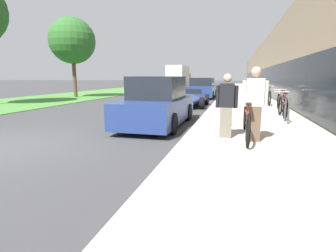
{
  "coord_description": "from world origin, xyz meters",
  "views": [
    {
      "loc": [
        5.1,
        -4.63,
        1.56
      ],
      "look_at": [
        0.64,
        12.81,
        -1.81
      ],
      "focal_mm": 28.0,
      "sensor_mm": 36.0,
      "label": 1
    }
  ],
  "objects_px": {
    "vintage_roadster_curbside": "(190,99)",
    "street_tree_far": "(72,41)",
    "person_rider": "(254,104)",
    "cruiser_bike_nearest": "(283,107)",
    "cruiser_bike_farthest": "(268,97)",
    "tandem_bicycle": "(246,122)",
    "bike_rack_hoop": "(287,107)",
    "parked_sedan_curbside": "(158,104)",
    "person_bystander": "(226,106)",
    "moving_truck": "(179,77)",
    "cruiser_bike_middle": "(281,102)",
    "parked_sedan_far": "(202,89)"
  },
  "relations": [
    {
      "from": "person_rider",
      "to": "parked_sedan_curbside",
      "type": "xyz_separation_m",
      "value": [
        -2.84,
        1.98,
        -0.25
      ]
    },
    {
      "from": "cruiser_bike_middle",
      "to": "vintage_roadster_curbside",
      "type": "xyz_separation_m",
      "value": [
        -4.29,
        1.7,
        -0.11
      ]
    },
    {
      "from": "street_tree_far",
      "to": "cruiser_bike_farthest",
      "type": "bearing_deg",
      "value": -14.64
    },
    {
      "from": "moving_truck",
      "to": "street_tree_far",
      "type": "relative_size",
      "value": 1.23
    },
    {
      "from": "person_bystander",
      "to": "moving_truck",
      "type": "xyz_separation_m",
      "value": [
        -7.51,
        29.99,
        0.65
      ]
    },
    {
      "from": "tandem_bicycle",
      "to": "cruiser_bike_farthest",
      "type": "distance_m",
      "value": 8.13
    },
    {
      "from": "vintage_roadster_curbside",
      "to": "street_tree_far",
      "type": "relative_size",
      "value": 0.64
    },
    {
      "from": "cruiser_bike_nearest",
      "to": "parked_sedan_curbside",
      "type": "distance_m",
      "value": 4.6
    },
    {
      "from": "cruiser_bike_nearest",
      "to": "parked_sedan_curbside",
      "type": "relative_size",
      "value": 0.44
    },
    {
      "from": "cruiser_bike_nearest",
      "to": "cruiser_bike_farthest",
      "type": "distance_m",
      "value": 4.32
    },
    {
      "from": "tandem_bicycle",
      "to": "bike_rack_hoop",
      "type": "bearing_deg",
      "value": 61.48
    },
    {
      "from": "cruiser_bike_nearest",
      "to": "vintage_roadster_curbside",
      "type": "height_order",
      "value": "cruiser_bike_nearest"
    },
    {
      "from": "cruiser_bike_farthest",
      "to": "parked_sedan_curbside",
      "type": "xyz_separation_m",
      "value": [
        -4.1,
        -6.37,
        0.17
      ]
    },
    {
      "from": "tandem_bicycle",
      "to": "bike_rack_hoop",
      "type": "relative_size",
      "value": 3.17
    },
    {
      "from": "bike_rack_hoop",
      "to": "cruiser_bike_farthest",
      "type": "bearing_deg",
      "value": 89.33
    },
    {
      "from": "cruiser_bike_farthest",
      "to": "parked_sedan_curbside",
      "type": "height_order",
      "value": "parked_sedan_curbside"
    },
    {
      "from": "street_tree_far",
      "to": "bike_rack_hoop",
      "type": "bearing_deg",
      "value": -33.8
    },
    {
      "from": "person_bystander",
      "to": "cruiser_bike_nearest",
      "type": "height_order",
      "value": "person_bystander"
    },
    {
      "from": "vintage_roadster_curbside",
      "to": "cruiser_bike_farthest",
      "type": "bearing_deg",
      "value": 7.58
    },
    {
      "from": "cruiser_bike_farthest",
      "to": "cruiser_bike_nearest",
      "type": "bearing_deg",
      "value": -89.89
    },
    {
      "from": "person_rider",
      "to": "cruiser_bike_nearest",
      "type": "bearing_deg",
      "value": 72.59
    },
    {
      "from": "cruiser_bike_middle",
      "to": "person_bystander",
      "type": "bearing_deg",
      "value": -109.8
    },
    {
      "from": "cruiser_bike_farthest",
      "to": "vintage_roadster_curbside",
      "type": "bearing_deg",
      "value": -172.42
    },
    {
      "from": "tandem_bicycle",
      "to": "person_bystander",
      "type": "distance_m",
      "value": 0.63
    },
    {
      "from": "moving_truck",
      "to": "vintage_roadster_curbside",
      "type": "bearing_deg",
      "value": -76.58
    },
    {
      "from": "person_rider",
      "to": "moving_truck",
      "type": "xyz_separation_m",
      "value": [
        -8.12,
        30.2,
        0.58
      ]
    },
    {
      "from": "person_rider",
      "to": "cruiser_bike_nearest",
      "type": "height_order",
      "value": "person_rider"
    },
    {
      "from": "cruiser_bike_farthest",
      "to": "parked_sedan_curbside",
      "type": "distance_m",
      "value": 7.58
    },
    {
      "from": "tandem_bicycle",
      "to": "street_tree_far",
      "type": "bearing_deg",
      "value": 136.82
    },
    {
      "from": "tandem_bicycle",
      "to": "cruiser_bike_farthest",
      "type": "relative_size",
      "value": 1.55
    },
    {
      "from": "cruiser_bike_nearest",
      "to": "parked_sedan_curbside",
      "type": "bearing_deg",
      "value": -153.42
    },
    {
      "from": "vintage_roadster_curbside",
      "to": "moving_truck",
      "type": "relative_size",
      "value": 0.53
    },
    {
      "from": "cruiser_bike_nearest",
      "to": "cruiser_bike_farthest",
      "type": "xyz_separation_m",
      "value": [
        -0.01,
        4.32,
        0.02
      ]
    },
    {
      "from": "person_bystander",
      "to": "cruiser_bike_middle",
      "type": "height_order",
      "value": "person_bystander"
    },
    {
      "from": "parked_sedan_far",
      "to": "bike_rack_hoop",
      "type": "bearing_deg",
      "value": -69.95
    },
    {
      "from": "moving_truck",
      "to": "street_tree_far",
      "type": "xyz_separation_m",
      "value": [
        -4.37,
        -18.26,
        2.69
      ]
    },
    {
      "from": "parked_sedan_far",
      "to": "moving_truck",
      "type": "distance_m",
      "value": 17.09
    },
    {
      "from": "cruiser_bike_middle",
      "to": "cruiser_bike_farthest",
      "type": "xyz_separation_m",
      "value": [
        -0.25,
        2.24,
        0.03
      ]
    },
    {
      "from": "tandem_bicycle",
      "to": "cruiser_bike_nearest",
      "type": "height_order",
      "value": "cruiser_bike_nearest"
    },
    {
      "from": "moving_truck",
      "to": "cruiser_bike_nearest",
      "type": "bearing_deg",
      "value": -70.27
    },
    {
      "from": "tandem_bicycle",
      "to": "cruiser_bike_nearest",
      "type": "relative_size",
      "value": 1.48
    },
    {
      "from": "person_bystander",
      "to": "bike_rack_hoop",
      "type": "xyz_separation_m",
      "value": [
        1.81,
        2.57,
        -0.25
      ]
    },
    {
      "from": "bike_rack_hoop",
      "to": "parked_sedan_curbside",
      "type": "bearing_deg",
      "value": -168.75
    },
    {
      "from": "vintage_roadster_curbside",
      "to": "person_rider",
      "type": "bearing_deg",
      "value": -70.4
    },
    {
      "from": "street_tree_far",
      "to": "vintage_roadster_curbside",
      "type": "bearing_deg",
      "value": -23.03
    },
    {
      "from": "tandem_bicycle",
      "to": "cruiser_bike_farthest",
      "type": "bearing_deg",
      "value": 80.15
    },
    {
      "from": "tandem_bicycle",
      "to": "moving_truck",
      "type": "bearing_deg",
      "value": 104.98
    },
    {
      "from": "bike_rack_hoop",
      "to": "moving_truck",
      "type": "relative_size",
      "value": 0.12
    },
    {
      "from": "street_tree_far",
      "to": "cruiser_bike_middle",
      "type": "bearing_deg",
      "value": -22.61
    },
    {
      "from": "parked_sedan_far",
      "to": "moving_truck",
      "type": "bearing_deg",
      "value": 107.86
    }
  ]
}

